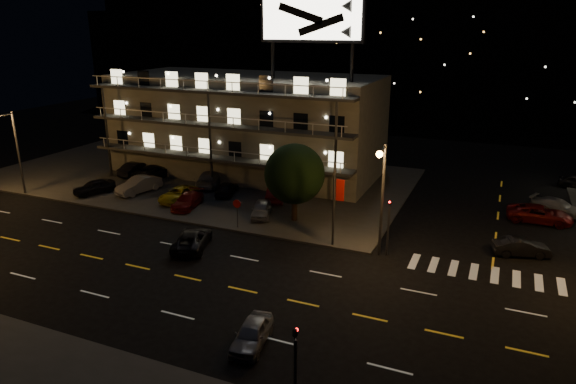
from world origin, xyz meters
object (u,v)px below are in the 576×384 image
at_px(tree, 294,176).
at_px(lot_car_2, 178,194).
at_px(lot_car_4, 261,209).
at_px(road_car_west, 192,239).
at_px(side_car_0, 521,247).
at_px(lot_car_7, 210,178).
at_px(road_car_east, 252,333).

xyz_separation_m(tree, lot_car_2, (-11.58, 0.32, -3.20)).
distance_m(lot_car_4, road_car_west, 7.69).
bearing_deg(road_car_west, side_car_0, -178.50).
height_order(lot_car_2, lot_car_7, lot_car_7).
distance_m(lot_car_2, road_car_west, 10.57).
distance_m(side_car_0, road_car_east, 21.09).
distance_m(lot_car_7, side_car_0, 29.10).
height_order(lot_car_4, lot_car_7, lot_car_7).
bearing_deg(lot_car_7, road_car_west, 99.17).
bearing_deg(side_car_0, tree, 73.91).
bearing_deg(lot_car_4, road_car_east, -84.52).
distance_m(side_car_0, road_car_west, 23.43).
relative_size(tree, road_car_west, 1.35).
bearing_deg(side_car_0, lot_car_7, 62.81).
bearing_deg(road_car_west, tree, -140.03).
bearing_deg(lot_car_7, road_car_east, 108.57).
bearing_deg(road_car_east, lot_car_4, 106.28).
xyz_separation_m(lot_car_7, road_car_east, (16.02, -22.18, -0.27)).
bearing_deg(lot_car_7, tree, 137.05).
bearing_deg(side_car_0, road_car_west, 93.14).
height_order(tree, road_car_west, tree).
relative_size(tree, lot_car_4, 1.73).
distance_m(lot_car_7, road_car_east, 27.36).
height_order(tree, lot_car_2, tree).
height_order(lot_car_2, road_car_east, lot_car_2).
relative_size(lot_car_2, road_car_west, 0.92).
bearing_deg(road_car_west, lot_car_2, -68.40).
xyz_separation_m(lot_car_2, road_car_west, (6.80, -8.10, -0.10)).
bearing_deg(lot_car_4, lot_car_7, 126.78).
xyz_separation_m(lot_car_7, road_car_west, (6.59, -13.25, -0.24)).
bearing_deg(lot_car_2, side_car_0, 1.05).
height_order(lot_car_2, side_car_0, lot_car_2).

